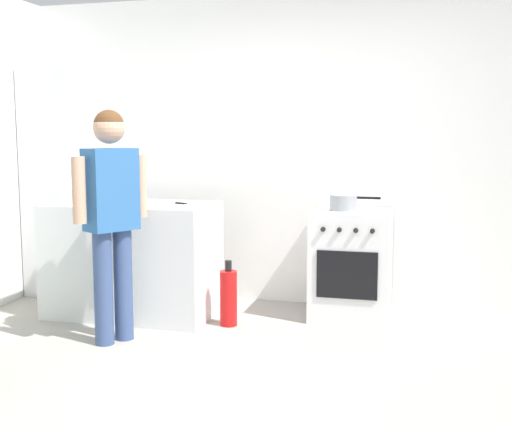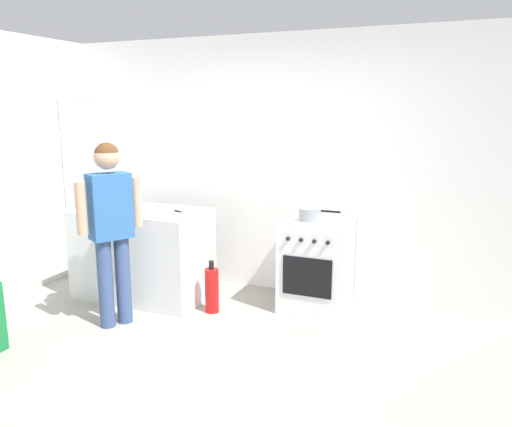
# 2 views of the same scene
# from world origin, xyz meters

# --- Properties ---
(ground_plane) EXTENTS (8.00, 8.00, 0.00)m
(ground_plane) POSITION_xyz_m (0.00, 0.00, 0.00)
(ground_plane) COLOR gray
(back_wall) EXTENTS (6.00, 0.10, 2.60)m
(back_wall) POSITION_xyz_m (0.00, 1.95, 1.30)
(back_wall) COLOR white
(back_wall) RESTS_ON ground
(counter_unit) EXTENTS (1.30, 0.70, 0.90)m
(counter_unit) POSITION_xyz_m (-1.35, 1.20, 0.45)
(counter_unit) COLOR silver
(counter_unit) RESTS_ON ground
(oven_left) EXTENTS (0.61, 0.62, 0.85)m
(oven_left) POSITION_xyz_m (0.35, 1.58, 0.43)
(oven_left) COLOR white
(oven_left) RESTS_ON ground
(pot) EXTENTS (0.39, 0.21, 0.12)m
(pot) POSITION_xyz_m (0.28, 1.57, 0.91)
(pot) COLOR gray
(pot) RESTS_ON oven_left
(knife_paring) EXTENTS (0.21, 0.09, 0.01)m
(knife_paring) POSITION_xyz_m (-1.51, 1.04, 0.91)
(knife_paring) COLOR silver
(knife_paring) RESTS_ON counter_unit
(knife_utility) EXTENTS (0.24, 0.13, 0.01)m
(knife_utility) POSITION_xyz_m (-0.90, 1.22, 0.90)
(knife_utility) COLOR silver
(knife_utility) RESTS_ON counter_unit
(person) EXTENTS (0.35, 0.50, 1.61)m
(person) POSITION_xyz_m (-1.18, 0.53, 0.96)
(person) COLOR #384C7A
(person) RESTS_ON ground
(fire_extinguisher) EXTENTS (0.13, 0.13, 0.50)m
(fire_extinguisher) POSITION_xyz_m (-0.52, 1.10, 0.22)
(fire_extinguisher) COLOR red
(fire_extinguisher) RESTS_ON ground
(larder_cabinet) EXTENTS (0.48, 0.44, 2.00)m
(larder_cabinet) POSITION_xyz_m (-2.30, 1.68, 1.00)
(larder_cabinet) COLOR silver
(larder_cabinet) RESTS_ON ground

